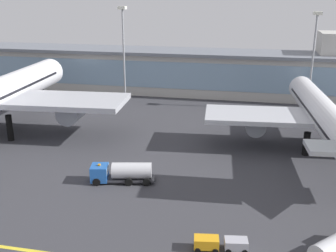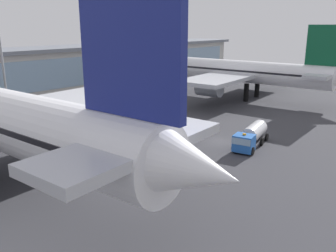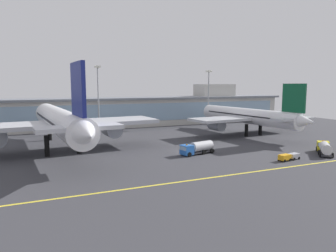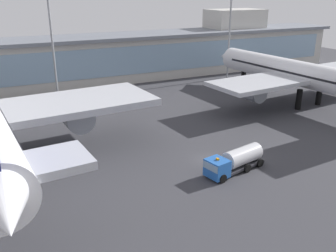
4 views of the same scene
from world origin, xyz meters
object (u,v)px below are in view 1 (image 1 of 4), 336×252
(fuel_tanker_truck, at_px, (120,172))
(baggage_tug_near, at_px, (220,243))
(apron_light_mast_west, at_px, (314,46))
(apron_light_mast_centre, at_px, (123,40))
(airliner_near_right, at_px, (324,116))

(fuel_tanker_truck, relative_size, baggage_tug_near, 1.62)
(apron_light_mast_west, distance_m, apron_light_mast_centre, 43.81)
(fuel_tanker_truck, distance_m, apron_light_mast_centre, 48.74)
(airliner_near_right, height_order, apron_light_mast_west, apron_light_mast_west)
(fuel_tanker_truck, relative_size, apron_light_mast_centre, 0.41)
(fuel_tanker_truck, height_order, apron_light_mast_west, apron_light_mast_west)
(fuel_tanker_truck, bearing_deg, apron_light_mast_west, -135.78)
(apron_light_mast_west, bearing_deg, apron_light_mast_centre, -179.76)
(baggage_tug_near, height_order, apron_light_mast_west, apron_light_mast_west)
(fuel_tanker_truck, distance_m, apron_light_mast_west, 55.62)
(apron_light_mast_centre, bearing_deg, airliner_near_right, -30.37)
(apron_light_mast_west, xyz_separation_m, apron_light_mast_centre, (-43.81, -0.19, 0.45))
(apron_light_mast_centre, bearing_deg, baggage_tug_near, -63.36)
(airliner_near_right, relative_size, fuel_tanker_truck, 5.33)
(baggage_tug_near, bearing_deg, apron_light_mast_centre, -72.10)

